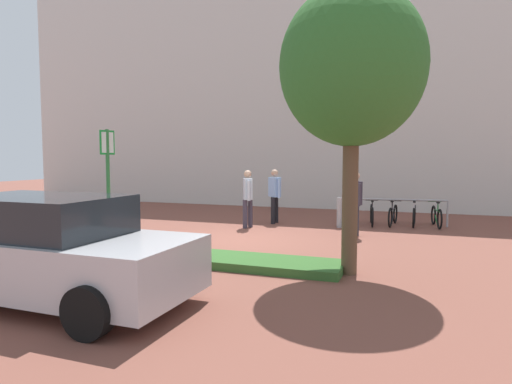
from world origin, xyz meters
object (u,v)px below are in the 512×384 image
(person_shirt_blue, at_px, (275,193))
(person_casual_tan, at_px, (248,195))
(bike_at_sign, at_px, (110,237))
(bike_rack_cluster, at_px, (393,214))
(bollard_steel, at_px, (340,213))
(car_silver_sedan, at_px, (47,250))
(person_suited_dark, at_px, (355,199))
(parking_sign_post, at_px, (108,174))
(tree_sidewalk, at_px, (352,67))

(person_shirt_blue, bearing_deg, person_casual_tan, -113.26)
(bike_at_sign, distance_m, bike_rack_cluster, 8.43)
(bike_rack_cluster, height_order, person_casual_tan, person_casual_tan)
(bollard_steel, distance_m, car_silver_sedan, 8.80)
(bike_at_sign, bearing_deg, person_casual_tan, 70.12)
(bollard_steel, bearing_deg, person_casual_tan, -159.34)
(bike_at_sign, xyz_separation_m, car_silver_sedan, (1.28, -2.99, 0.41))
(bike_at_sign, relative_size, bollard_steel, 1.81)
(bike_rack_cluster, xyz_separation_m, bollard_steel, (-1.49, -0.96, 0.10))
(person_suited_dark, distance_m, person_casual_tan, 3.22)
(bollard_steel, height_order, person_suited_dark, person_suited_dark)
(bollard_steel, bearing_deg, bike_at_sign, -127.94)
(bike_at_sign, xyz_separation_m, person_casual_tan, (1.57, 4.35, 0.63))
(parking_sign_post, height_order, bike_at_sign, parking_sign_post)
(parking_sign_post, height_order, person_suited_dark, parking_sign_post)
(tree_sidewalk, xyz_separation_m, bike_at_sign, (-5.18, -0.05, -3.31))
(tree_sidewalk, height_order, person_shirt_blue, tree_sidewalk)
(parking_sign_post, distance_m, person_suited_dark, 6.27)
(bike_at_sign, bearing_deg, person_shirt_blue, 69.41)
(bollard_steel, xyz_separation_m, person_casual_tan, (-2.57, -0.97, 0.53))
(person_shirt_blue, xyz_separation_m, person_casual_tan, (-0.48, -1.13, 0.00))
(car_silver_sedan, bearing_deg, parking_sign_post, 112.73)
(bike_at_sign, height_order, person_shirt_blue, person_shirt_blue)
(tree_sidewalk, xyz_separation_m, bike_rack_cluster, (0.45, 6.23, -3.32))
(bike_at_sign, bearing_deg, car_silver_sedan, -66.93)
(person_casual_tan, relative_size, car_silver_sedan, 0.40)
(bike_at_sign, xyz_separation_m, bollard_steel, (4.15, 5.32, 0.10))
(parking_sign_post, relative_size, car_silver_sedan, 0.62)
(person_suited_dark, height_order, car_silver_sedan, person_suited_dark)
(person_shirt_blue, distance_m, person_casual_tan, 1.23)
(bike_rack_cluster, bearing_deg, car_silver_sedan, -115.16)
(bollard_steel, relative_size, person_suited_dark, 0.52)
(tree_sidewalk, relative_size, person_suited_dark, 2.96)
(bike_at_sign, height_order, bike_rack_cluster, bike_at_sign)
(parking_sign_post, relative_size, person_shirt_blue, 1.57)
(tree_sidewalk, distance_m, person_casual_tan, 6.22)
(parking_sign_post, distance_m, person_shirt_blue, 5.93)
(bike_at_sign, distance_m, person_casual_tan, 4.67)
(car_silver_sedan, bearing_deg, tree_sidewalk, 37.91)
(person_suited_dark, bearing_deg, bollard_steel, 115.30)
(bike_at_sign, height_order, person_casual_tan, person_casual_tan)
(tree_sidewalk, relative_size, bike_rack_cluster, 1.60)
(person_suited_dark, xyz_separation_m, person_shirt_blue, (-2.71, 1.48, 0.00))
(person_shirt_blue, bearing_deg, bollard_steel, -4.30)
(bike_rack_cluster, xyz_separation_m, person_casual_tan, (-4.06, -1.93, 0.64))
(bike_at_sign, height_order, person_suited_dark, person_suited_dark)
(bike_at_sign, height_order, bollard_steel, bollard_steel)
(bike_rack_cluster, relative_size, person_shirt_blue, 1.85)
(tree_sidewalk, height_order, car_silver_sedan, tree_sidewalk)
(person_shirt_blue, relative_size, car_silver_sedan, 0.40)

